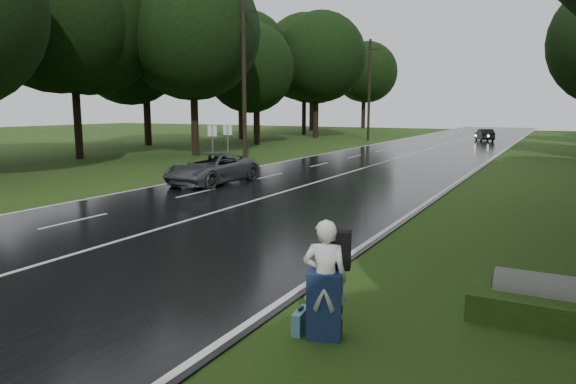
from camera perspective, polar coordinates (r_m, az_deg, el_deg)
name	(u,v)px	position (r m, az deg, el deg)	size (l,w,h in m)	color
ground	(92,250)	(13.72, -20.76, -6.02)	(160.00, 160.00, 0.00)	#284414
road	(366,168)	(30.56, 8.60, 2.67)	(12.00, 140.00, 0.04)	black
lane_center	(366,167)	(30.55, 8.60, 2.72)	(0.12, 140.00, 0.01)	silver
grey_car	(212,169)	(23.88, -8.40, 2.56)	(2.29, 4.96, 1.38)	#434648
far_car	(485,135)	(58.33, 20.80, 5.90)	(1.31, 3.75, 1.24)	black
hitchhiker	(326,283)	(7.95, 4.18, -10.00)	(0.77, 0.73, 1.85)	silver
suitcase	(301,321)	(8.36, 1.41, -13.98)	(0.14, 0.50, 0.35)	teal
culvert	(540,316)	(9.95, 25.94, -12.16)	(0.75, 0.75, 1.50)	slate
utility_pole_mid	(245,161)	(34.49, -4.74, 3.45)	(1.80, 0.28, 10.53)	black
utility_pole_far	(368,140)	(56.39, 8.78, 5.63)	(1.80, 0.28, 10.51)	black
road_sign_a	(213,170)	(29.38, -8.23, 2.38)	(0.60, 0.10, 2.51)	white
road_sign_b	(228,168)	(30.59, -6.58, 2.68)	(0.60, 0.10, 2.51)	white
tree_left_d	(196,155)	(38.76, -10.12, 3.98)	(10.03, 10.03, 15.68)	black
tree_left_e	(257,144)	(49.75, -3.44, 5.25)	(7.70, 7.70, 12.04)	black
tree_left_f	(316,138)	(60.49, 3.05, 5.96)	(10.21, 10.21, 15.95)	black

